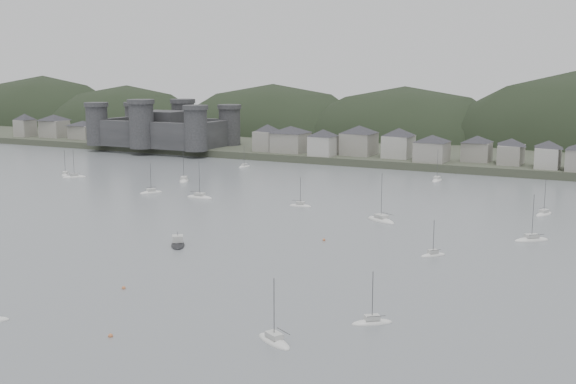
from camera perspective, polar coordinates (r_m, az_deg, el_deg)
The scene contains 8 objects.
ground at distance 130.94m, azimuth -15.30°, elevation -7.58°, with size 900.00×900.00×0.00m, color slate.
far_shore_land at distance 397.53m, azimuth 14.68°, elevation 4.17°, with size 900.00×250.00×3.00m, color #383D2D.
forested_ridge at distance 373.10m, azimuth 14.46°, elevation 1.85°, with size 851.55×103.94×102.57m.
castle at distance 341.42m, azimuth -9.97°, elevation 5.06°, with size 66.00×43.00×20.00m.
waterfront_town at distance 278.62m, azimuth 19.85°, elevation 3.11°, with size 451.48×28.46×12.92m.
moored_fleet at distance 190.15m, azimuth 0.14°, elevation -1.77°, with size 242.23×177.72×13.33m.
motor_launch_far at distance 158.91m, azimuth -8.81°, elevation -4.17°, with size 7.21×8.42×3.96m.
mooring_buoys at distance 160.09m, azimuth -11.78°, elevation -4.21°, with size 93.04×104.08×0.70m.
Camera 1 is at (85.48, -91.48, 38.33)m, focal length 44.42 mm.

